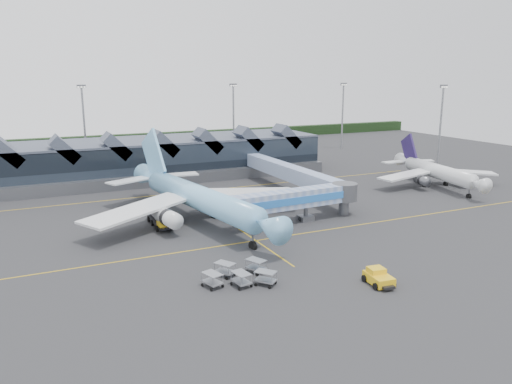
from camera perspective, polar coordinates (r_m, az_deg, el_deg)
name	(u,v)px	position (r m, az deg, el deg)	size (l,w,h in m)	color
ground	(236,227)	(84.29, -2.34, -3.99)	(260.00, 260.00, 0.00)	#29292C
taxi_stripes	(215,212)	(93.22, -4.75, -2.34)	(120.00, 60.00, 0.01)	gold
tree_line_far	(117,140)	(188.25, -15.63, 5.71)	(260.00, 4.00, 4.00)	black
terminal	(141,159)	(125.96, -12.99, 3.70)	(90.00, 22.25, 12.52)	black
light_masts	(217,119)	(147.18, -4.45, 8.31)	(132.40, 42.56, 22.45)	gray
main_airliner	(195,196)	(86.95, -6.93, -0.48)	(40.71, 47.34, 15.24)	#77BDF2
regional_jet	(436,171)	(121.51, 19.85, 2.28)	(29.34, 32.42, 11.16)	silver
jet_bridge	(301,199)	(86.49, 5.12, -0.77)	(26.76, 5.36, 5.95)	#738DC0
fuel_truck	(159,215)	(86.17, -10.97, -2.57)	(2.91, 9.81, 3.29)	black
pushback_tug	(379,278)	(63.40, 13.83, -9.47)	(3.15, 4.58, 1.93)	yellow
baggage_carts	(240,274)	(62.45, -1.83, -9.31)	(9.06, 7.66, 1.76)	gray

